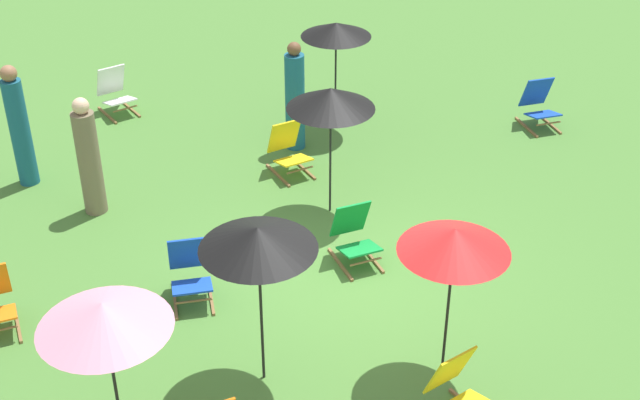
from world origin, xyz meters
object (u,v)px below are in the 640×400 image
(umbrella_0, at_px, (258,239))
(umbrella_2, at_px, (336,30))
(deckchair_4, at_px, (458,391))
(deckchair_7, at_px, (190,272))
(umbrella_4, at_px, (104,316))
(person_2, at_px, (89,159))
(deckchair_2, at_px, (539,105))
(person_1, at_px, (295,99))
(umbrella_1, at_px, (331,99))
(deckchair_5, at_px, (289,150))
(deckchair_0, at_px, (115,93))
(deckchair_1, at_px, (355,236))
(umbrella_3, at_px, (455,240))
(person_0, at_px, (19,128))

(umbrella_0, distance_m, umbrella_2, 6.11)
(deckchair_4, relative_size, deckchair_7, 1.04)
(umbrella_4, bearing_deg, person_2, 86.67)
(deckchair_7, bearing_deg, deckchair_2, 30.18)
(deckchair_2, bearing_deg, person_1, 173.86)
(umbrella_1, height_order, umbrella_4, umbrella_1)
(deckchair_5, xyz_separation_m, deckchair_7, (-2.06, -2.59, 0.00))
(umbrella_1, relative_size, person_1, 1.07)
(deckchair_5, height_order, umbrella_0, umbrella_0)
(deckchair_0, height_order, deckchair_2, same)
(deckchair_1, height_order, deckchair_7, same)
(umbrella_0, distance_m, umbrella_3, 1.97)
(deckchair_1, relative_size, deckchair_5, 1.00)
(umbrella_2, bearing_deg, person_2, -161.83)
(umbrella_1, distance_m, umbrella_4, 4.95)
(deckchair_0, xyz_separation_m, person_0, (-1.59, -2.00, 0.54))
(umbrella_1, relative_size, umbrella_2, 1.03)
(umbrella_1, distance_m, person_0, 4.67)
(deckchair_1, distance_m, umbrella_2, 4.07)
(deckchair_4, distance_m, person_0, 7.56)
(deckchair_1, distance_m, umbrella_1, 1.87)
(umbrella_2, relative_size, person_0, 0.98)
(person_0, relative_size, person_2, 1.07)
(umbrella_4, relative_size, person_2, 1.06)
(deckchair_0, bearing_deg, umbrella_0, -101.57)
(person_2, bearing_deg, deckchair_2, -108.97)
(deckchair_5, distance_m, deckchair_7, 3.31)
(umbrella_0, relative_size, person_0, 1.04)
(umbrella_2, distance_m, person_0, 5.04)
(umbrella_1, height_order, person_1, umbrella_1)
(deckchair_4, distance_m, umbrella_1, 4.45)
(umbrella_1, bearing_deg, deckchair_7, -149.73)
(deckchair_1, bearing_deg, deckchair_0, 109.29)
(deckchair_0, height_order, umbrella_2, umbrella_2)
(deckchair_2, distance_m, umbrella_4, 9.22)
(deckchair_7, relative_size, person_2, 0.47)
(umbrella_0, relative_size, umbrella_4, 1.05)
(deckchair_2, distance_m, umbrella_1, 4.66)
(deckchair_5, bearing_deg, person_2, 172.85)
(deckchair_4, distance_m, person_2, 6.14)
(deckchair_0, relative_size, deckchair_4, 1.00)
(deckchair_5, bearing_deg, umbrella_4, -134.10)
(deckchair_4, relative_size, deckchair_5, 1.03)
(umbrella_4, bearing_deg, umbrella_0, 19.86)
(deckchair_7, distance_m, person_1, 4.14)
(deckchair_4, xyz_separation_m, person_2, (-3.03, 5.32, 0.47))
(deckchair_7, xyz_separation_m, umbrella_3, (2.33, -2.21, 1.38))
(deckchair_1, bearing_deg, deckchair_4, -93.86)
(deckchair_5, relative_size, umbrella_4, 0.45)
(deckchair_7, height_order, umbrella_3, umbrella_3)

